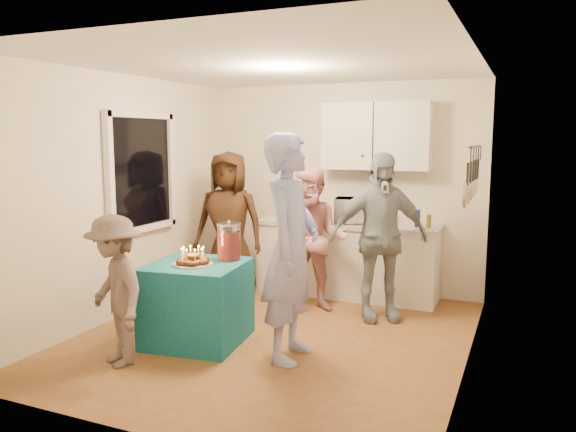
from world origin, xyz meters
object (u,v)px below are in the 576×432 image
at_px(woman_back_left, 229,224).
at_px(counter, 347,261).
at_px(microwave, 358,211).
at_px(man_birthday, 291,248).
at_px(woman_back_right, 379,237).
at_px(woman_back_center, 313,239).
at_px(child_near_left, 115,290).
at_px(punch_jar, 229,243).
at_px(party_table, 197,303).

bearing_deg(woman_back_left, counter, 11.69).
xyz_separation_m(microwave, man_birthday, (0.02, -2.11, -0.07)).
bearing_deg(woman_back_right, woman_back_center, 149.05).
bearing_deg(woman_back_right, woman_back_left, 143.95).
height_order(counter, man_birthday, man_birthday).
bearing_deg(microwave, child_near_left, -125.45).
bearing_deg(microwave, woman_back_right, -69.59).
bearing_deg(woman_back_right, punch_jar, -167.60).
height_order(microwave, woman_back_left, woman_back_left).
xyz_separation_m(microwave, woman_back_center, (-0.30, -0.73, -0.25)).
distance_m(woman_back_left, child_near_left, 2.32).
height_order(counter, party_table, counter).
xyz_separation_m(man_birthday, woman_back_left, (-1.50, 1.57, -0.10)).
xyz_separation_m(woman_back_left, child_near_left, (0.19, -2.30, -0.23)).
xyz_separation_m(microwave, punch_jar, (-0.75, -1.83, -0.13)).
relative_size(counter, man_birthday, 1.11).
bearing_deg(woman_back_center, woman_back_left, 158.86).
relative_size(man_birthday, woman_back_center, 1.22).
height_order(microwave, punch_jar, microwave).
relative_size(woman_back_center, woman_back_right, 0.90).
bearing_deg(woman_back_center, woman_back_right, -12.86).
height_order(punch_jar, woman_back_right, woman_back_right).
relative_size(party_table, woman_back_center, 0.53).
height_order(party_table, woman_back_center, woman_back_center).
relative_size(counter, party_table, 2.59).
height_order(counter, child_near_left, child_near_left).
xyz_separation_m(punch_jar, child_near_left, (-0.54, -1.00, -0.28)).
distance_m(party_table, woman_back_center, 1.57).
xyz_separation_m(microwave, party_table, (-0.95, -2.09, -0.68)).
bearing_deg(woman_back_left, party_table, -81.32).
relative_size(woman_back_right, child_near_left, 1.37).
distance_m(counter, woman_back_left, 1.51).
xyz_separation_m(counter, microwave, (0.13, 0.00, 0.63)).
bearing_deg(woman_back_center, microwave, 56.01).
distance_m(counter, woman_back_center, 0.84).
bearing_deg(child_near_left, woman_back_left, 125.09).
xyz_separation_m(microwave, child_near_left, (-1.29, -2.83, -0.41)).
bearing_deg(woman_back_center, child_near_left, -127.15).
bearing_deg(counter, microwave, 0.00).
distance_m(microwave, child_near_left, 3.14).
relative_size(party_table, man_birthday, 0.43).
xyz_separation_m(counter, woman_back_right, (0.58, -0.74, 0.46)).
bearing_deg(woman_back_left, microwave, 9.89).
relative_size(man_birthday, woman_back_right, 1.11).
bearing_deg(man_birthday, party_table, 84.67).
distance_m(woman_back_right, child_near_left, 2.73).
relative_size(microwave, woman_back_right, 0.30).
height_order(party_table, woman_back_left, woman_back_left).
bearing_deg(counter, punch_jar, -108.48).
bearing_deg(counter, child_near_left, -112.20).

